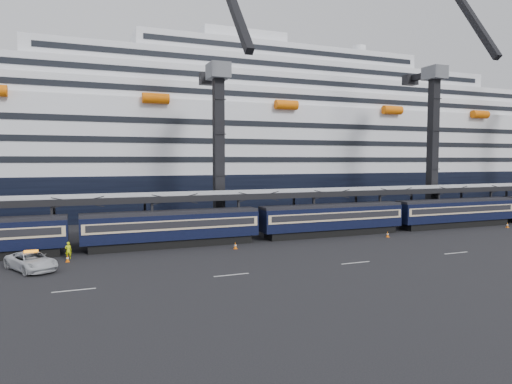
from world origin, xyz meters
TOP-DOWN VIEW (x-y plane):
  - ground at (0.00, 0.00)m, footprint 260.00×260.00m
  - train at (-4.65, 10.00)m, footprint 133.05×3.00m
  - canopy at (0.00, 14.00)m, footprint 130.00×6.25m
  - cruise_ship at (-1.08, 45.99)m, footprint 214.09×28.84m
  - crane_dark_near at (-20.00, 18.59)m, footprint 4.50×17.75m
  - crane_dark_mid at (15.00, 17.59)m, footprint 4.50×18.24m
  - pickup_truck at (-41.37, 3.81)m, footprint 4.95×6.24m
  - worker at (-38.50, 7.50)m, footprint 0.61×0.41m
  - traffic_cone_a at (-38.56, 6.12)m, footprint 0.35×0.35m
  - traffic_cone_b at (-40.37, 5.97)m, footprint 0.36×0.36m
  - traffic_cone_c at (-22.09, 6.31)m, footprint 0.37×0.37m
  - traffic_cone_d at (-2.37, 6.42)m, footprint 0.36×0.36m
  - traffic_cone_e at (18.18, 6.72)m, footprint 0.37×0.37m

SIDE VIEW (x-z plane):
  - ground at x=0.00m, z-range 0.00..0.00m
  - traffic_cone_a at x=-38.56m, z-range 0.00..0.70m
  - traffic_cone_b at x=-40.37m, z-range 0.00..0.71m
  - traffic_cone_d at x=-2.37m, z-range 0.00..0.72m
  - traffic_cone_e at x=18.18m, z-range 0.00..0.73m
  - traffic_cone_c at x=-22.09m, z-range 0.00..0.73m
  - pickup_truck at x=-41.37m, z-range 0.00..1.58m
  - worker at x=-38.50m, z-range 0.00..1.65m
  - train at x=-4.65m, z-range 0.18..4.23m
  - canopy at x=0.00m, z-range 2.49..8.01m
  - crane_dark_near at x=-20.00m, z-range -5.61..29.47m
  - cruise_ship at x=-1.08m, z-range -4.66..29.34m
  - crane_dark_mid at x=15.00m, z-range -6.46..33.18m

